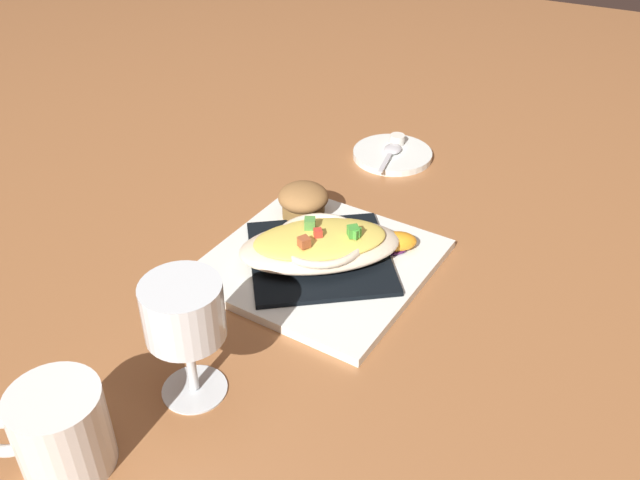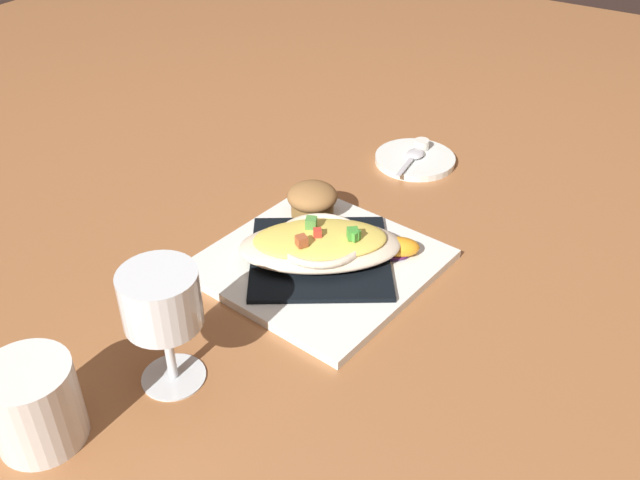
{
  "view_description": "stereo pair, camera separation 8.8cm",
  "coord_description": "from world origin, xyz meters",
  "px_view_note": "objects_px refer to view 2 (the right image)",
  "views": [
    {
      "loc": [
        0.31,
        -0.65,
        0.55
      ],
      "look_at": [
        0.0,
        0.0,
        0.04
      ],
      "focal_mm": 39.36,
      "sensor_mm": 36.0,
      "label": 1
    },
    {
      "loc": [
        0.39,
        -0.61,
        0.55
      ],
      "look_at": [
        0.0,
        0.0,
        0.04
      ],
      "focal_mm": 39.36,
      "sensor_mm": 36.0,
      "label": 2
    }
  ],
  "objects_px": {
    "gratin_dish": "(320,244)",
    "stemmed_glass": "(162,305)",
    "coffee_mug": "(34,407)",
    "spoon": "(414,155)",
    "square_plate": "(320,263)",
    "muffin": "(312,200)",
    "orange_garnish": "(397,248)",
    "creamer_saucer": "(415,159)",
    "creamer_cup_0": "(422,144)"
  },
  "relations": [
    {
      "from": "square_plate",
      "to": "muffin",
      "type": "distance_m",
      "value": 0.11
    },
    {
      "from": "orange_garnish",
      "to": "creamer_saucer",
      "type": "distance_m",
      "value": 0.27
    },
    {
      "from": "muffin",
      "to": "spoon",
      "type": "xyz_separation_m",
      "value": [
        0.04,
        0.23,
        -0.02
      ]
    },
    {
      "from": "gratin_dish",
      "to": "stemmed_glass",
      "type": "xyz_separation_m",
      "value": [
        -0.03,
        -0.25,
        0.06
      ]
    },
    {
      "from": "square_plate",
      "to": "gratin_dish",
      "type": "xyz_separation_m",
      "value": [
        0.0,
        -0.0,
        0.03
      ]
    },
    {
      "from": "creamer_saucer",
      "to": "creamer_cup_0",
      "type": "relative_size",
      "value": 5.35
    },
    {
      "from": "square_plate",
      "to": "orange_garnish",
      "type": "bearing_deg",
      "value": 38.78
    },
    {
      "from": "coffee_mug",
      "to": "gratin_dish",
      "type": "bearing_deg",
      "value": 77.64
    },
    {
      "from": "orange_garnish",
      "to": "stemmed_glass",
      "type": "bearing_deg",
      "value": -108.68
    },
    {
      "from": "square_plate",
      "to": "spoon",
      "type": "xyz_separation_m",
      "value": [
        -0.02,
        0.31,
        0.01
      ]
    },
    {
      "from": "square_plate",
      "to": "creamer_cup_0",
      "type": "distance_m",
      "value": 0.35
    },
    {
      "from": "stemmed_glass",
      "to": "gratin_dish",
      "type": "bearing_deg",
      "value": 83.81
    },
    {
      "from": "gratin_dish",
      "to": "spoon",
      "type": "height_order",
      "value": "gratin_dish"
    },
    {
      "from": "square_plate",
      "to": "stemmed_glass",
      "type": "height_order",
      "value": "stemmed_glass"
    },
    {
      "from": "gratin_dish",
      "to": "coffee_mug",
      "type": "relative_size",
      "value": 2.16
    },
    {
      "from": "orange_garnish",
      "to": "coffee_mug",
      "type": "bearing_deg",
      "value": -110.13
    },
    {
      "from": "muffin",
      "to": "creamer_cup_0",
      "type": "distance_m",
      "value": 0.27
    },
    {
      "from": "creamer_saucer",
      "to": "creamer_cup_0",
      "type": "xyz_separation_m",
      "value": [
        -0.0,
        0.03,
        0.01
      ]
    },
    {
      "from": "muffin",
      "to": "creamer_cup_0",
      "type": "height_order",
      "value": "muffin"
    },
    {
      "from": "stemmed_glass",
      "to": "creamer_cup_0",
      "type": "xyz_separation_m",
      "value": [
        0.0,
        0.59,
        -0.08
      ]
    },
    {
      "from": "gratin_dish",
      "to": "muffin",
      "type": "bearing_deg",
      "value": 128.52
    },
    {
      "from": "coffee_mug",
      "to": "spoon",
      "type": "bearing_deg",
      "value": 84.78
    },
    {
      "from": "coffee_mug",
      "to": "creamer_saucer",
      "type": "xyz_separation_m",
      "value": [
        0.06,
        0.69,
        -0.04
      ]
    },
    {
      "from": "spoon",
      "to": "orange_garnish",
      "type": "bearing_deg",
      "value": -68.55
    },
    {
      "from": "gratin_dish",
      "to": "stemmed_glass",
      "type": "bearing_deg",
      "value": -96.19
    },
    {
      "from": "square_plate",
      "to": "coffee_mug",
      "type": "bearing_deg",
      "value": -102.34
    },
    {
      "from": "gratin_dish",
      "to": "creamer_cup_0",
      "type": "distance_m",
      "value": 0.35
    },
    {
      "from": "stemmed_glass",
      "to": "creamer_cup_0",
      "type": "bearing_deg",
      "value": 89.64
    },
    {
      "from": "muffin",
      "to": "orange_garnish",
      "type": "height_order",
      "value": "muffin"
    },
    {
      "from": "stemmed_glass",
      "to": "spoon",
      "type": "xyz_separation_m",
      "value": [
        0.01,
        0.56,
        -0.09
      ]
    },
    {
      "from": "gratin_dish",
      "to": "muffin",
      "type": "distance_m",
      "value": 0.1
    },
    {
      "from": "spoon",
      "to": "creamer_cup_0",
      "type": "relative_size",
      "value": 4.13
    },
    {
      "from": "square_plate",
      "to": "muffin",
      "type": "bearing_deg",
      "value": 128.48
    },
    {
      "from": "spoon",
      "to": "square_plate",
      "type": "bearing_deg",
      "value": -86.45
    },
    {
      "from": "coffee_mug",
      "to": "creamer_cup_0",
      "type": "height_order",
      "value": "coffee_mug"
    },
    {
      "from": "muffin",
      "to": "creamer_saucer",
      "type": "xyz_separation_m",
      "value": [
        0.04,
        0.24,
        -0.03
      ]
    },
    {
      "from": "square_plate",
      "to": "creamer_saucer",
      "type": "bearing_deg",
      "value": 93.59
    },
    {
      "from": "square_plate",
      "to": "spoon",
      "type": "relative_size",
      "value": 2.64
    },
    {
      "from": "coffee_mug",
      "to": "spoon",
      "type": "height_order",
      "value": "coffee_mug"
    },
    {
      "from": "stemmed_glass",
      "to": "creamer_saucer",
      "type": "bearing_deg",
      "value": 89.3
    },
    {
      "from": "gratin_dish",
      "to": "muffin",
      "type": "xyz_separation_m",
      "value": [
        -0.06,
        0.08,
        0.0
      ]
    },
    {
      "from": "creamer_saucer",
      "to": "creamer_cup_0",
      "type": "distance_m",
      "value": 0.03
    },
    {
      "from": "orange_garnish",
      "to": "muffin",
      "type": "bearing_deg",
      "value": 173.11
    },
    {
      "from": "muffin",
      "to": "square_plate",
      "type": "bearing_deg",
      "value": -51.52
    },
    {
      "from": "muffin",
      "to": "coffee_mug",
      "type": "relative_size",
      "value": 0.65
    },
    {
      "from": "coffee_mug",
      "to": "creamer_cup_0",
      "type": "relative_size",
      "value": 4.45
    },
    {
      "from": "coffee_mug",
      "to": "stemmed_glass",
      "type": "distance_m",
      "value": 0.15
    },
    {
      "from": "gratin_dish",
      "to": "stemmed_glass",
      "type": "distance_m",
      "value": 0.26
    },
    {
      "from": "orange_garnish",
      "to": "creamer_saucer",
      "type": "height_order",
      "value": "orange_garnish"
    },
    {
      "from": "gratin_dish",
      "to": "orange_garnish",
      "type": "bearing_deg",
      "value": 38.82
    }
  ]
}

